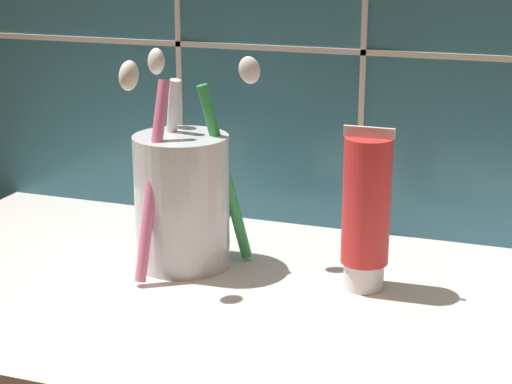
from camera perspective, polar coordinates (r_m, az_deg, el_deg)
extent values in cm
cube|color=silver|center=(65.34, 1.94, -7.87)|extent=(70.06, 34.03, 2.00)
cube|color=beige|center=(75.76, 5.87, 9.30)|extent=(80.06, 0.24, 0.50)
cylinder|color=silver|center=(69.77, -4.94, -0.60)|extent=(7.75, 7.75, 10.88)
cylinder|color=green|center=(69.22, -2.07, 1.24)|extent=(4.27, 2.96, 14.76)
ellipsoid|color=white|center=(67.74, -0.44, 8.13)|extent=(2.52, 2.20, 2.54)
cylinder|color=white|center=(71.26, -5.81, 1.73)|extent=(3.65, 3.08, 14.98)
ellipsoid|color=white|center=(71.04, -6.67, 8.65)|extent=(2.45, 2.30, 2.49)
cylinder|color=pink|center=(66.63, -6.94, 0.73)|extent=(1.46, 5.44, 15.33)
ellipsoid|color=white|center=(62.64, -8.48, 7.68)|extent=(1.53, 2.37, 2.59)
cylinder|color=white|center=(66.79, 7.19, -5.49)|extent=(3.10, 3.10, 2.15)
cylinder|color=red|center=(64.75, 7.38, -0.60)|extent=(3.65, 3.65, 9.79)
cube|color=silver|center=(63.35, 7.56, 3.97)|extent=(3.83, 0.36, 0.80)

